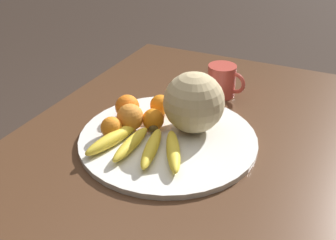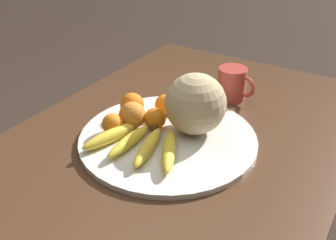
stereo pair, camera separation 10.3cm
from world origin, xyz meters
TOP-DOWN VIEW (x-y plane):
  - kitchen_table at (0.00, 0.00)m, footprint 1.24×0.86m
  - fruit_bowl at (-0.04, 0.02)m, footprint 0.48×0.48m
  - melon at (0.02, -0.03)m, footprint 0.17×0.17m
  - banana_bunch at (-0.13, 0.05)m, footprint 0.20×0.26m
  - orange_front_left at (0.00, 0.16)m, footprint 0.07×0.07m
  - orange_front_right at (-0.11, 0.15)m, footprint 0.06×0.06m
  - orange_mid_center at (-0.03, 0.07)m, footprint 0.06×0.06m
  - orange_back_left at (0.06, 0.09)m, footprint 0.06×0.06m
  - orange_back_right at (-0.05, 0.12)m, footprint 0.07×0.07m
  - ceramic_mug at (0.28, -0.03)m, footprint 0.09×0.13m

SIDE VIEW (x-z plane):
  - kitchen_table at x=0.00m, z-range 0.25..0.98m
  - fruit_bowl at x=-0.04m, z-range 0.72..0.74m
  - banana_bunch at x=-0.13m, z-range 0.74..0.77m
  - orange_front_right at x=-0.11m, z-range 0.74..0.79m
  - orange_mid_center at x=-0.03m, z-range 0.74..0.80m
  - orange_back_left at x=0.06m, z-range 0.74..0.80m
  - orange_front_left at x=0.00m, z-range 0.74..0.81m
  - orange_back_right at x=-0.05m, z-range 0.74..0.81m
  - ceramic_mug at x=0.28m, z-range 0.72..0.83m
  - melon at x=0.02m, z-range 0.74..0.90m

